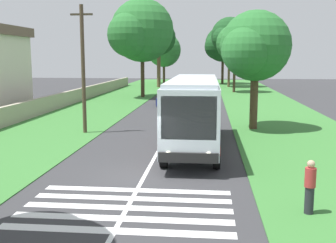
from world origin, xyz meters
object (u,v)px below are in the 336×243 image
object	(u,v)px
trailing_car_0	(167,99)
utility_pole	(83,68)
trailing_car_1	(203,95)
roadside_tree_left_3	(140,32)
roadside_tree_left_0	(163,51)
roadside_tree_right_2	(253,48)
pedestrian	(310,186)
roadside_tree_right_0	(222,45)
roadside_tree_right_3	(234,44)
coach_bus	(194,109)
roadside_tree_left_1	(158,39)
roadside_tree_right_1	(229,37)

from	to	relation	value
trailing_car_0	utility_pole	world-z (taller)	utility_pole
trailing_car_1	roadside_tree_left_3	bearing A→B (deg)	68.64
trailing_car_0	roadside_tree_left_0	world-z (taller)	roadside_tree_left_0
trailing_car_0	trailing_car_1	xyz separation A→B (m)	(5.41, -3.55, 0.00)
roadside_tree_right_2	pedestrian	world-z (taller)	roadside_tree_right_2
trailing_car_0	trailing_car_1	world-z (taller)	same
trailing_car_0	utility_pole	bearing A→B (deg)	166.74
roadside_tree_right_0	roadside_tree_right_3	world-z (taller)	roadside_tree_right_0
roadside_tree_left_0	coach_bus	bearing A→B (deg)	-172.13
roadside_tree_left_1	roadside_tree_right_2	xyz separation A→B (m)	(-38.76, -11.10, -2.31)
trailing_car_0	roadside_tree_left_3	bearing A→B (deg)	26.04
roadside_tree_right_0	roadside_tree_right_3	bearing A→B (deg)	-176.39
roadside_tree_right_0	roadside_tree_left_0	bearing A→B (deg)	85.15
roadside_tree_left_1	roadside_tree_right_3	size ratio (longest dim) A/B	1.15
roadside_tree_right_1	roadside_tree_right_2	bearing A→B (deg)	179.72
roadside_tree_right_1	pedestrian	bearing A→B (deg)	-179.97
roadside_tree_left_3	roadside_tree_right_2	distance (m)	24.41
roadside_tree_right_1	roadside_tree_left_0	bearing A→B (deg)	53.10
roadside_tree_right_2	utility_pole	world-z (taller)	utility_pole
roadside_tree_left_0	roadside_tree_right_2	bearing A→B (deg)	-166.98
trailing_car_1	roadside_tree_right_0	world-z (taller)	roadside_tree_right_0
roadside_tree_right_1	utility_pole	xyz separation A→B (m)	(-43.02, 10.98, -3.91)
coach_bus	roadside_tree_right_1	xyz separation A→B (m)	(46.92, -3.87, 5.95)
trailing_car_1	trailing_car_0	bearing A→B (deg)	146.72
roadside_tree_right_2	pedestrian	xyz separation A→B (m)	(-15.53, -0.23, -4.50)
trailing_car_1	roadside_tree_left_3	xyz separation A→B (m)	(2.99, 7.65, 7.13)
roadside_tree_left_1	utility_pole	world-z (taller)	roadside_tree_left_1
coach_bus	roadside_tree_left_3	xyz separation A→B (m)	(28.06, 7.50, 5.65)
trailing_car_0	pedestrian	xyz separation A→B (m)	(-28.70, -7.29, 0.24)
roadside_tree_right_1	trailing_car_1	bearing A→B (deg)	170.36
trailing_car_0	roadside_tree_left_1	size ratio (longest dim) A/B	0.41
coach_bus	roadside_tree_right_2	distance (m)	8.14
coach_bus	utility_pole	xyz separation A→B (m)	(3.89, 7.11, 2.04)
trailing_car_1	roadside_tree_right_3	distance (m)	13.37
coach_bus	utility_pole	bearing A→B (deg)	61.28
trailing_car_1	roadside_tree_right_3	xyz separation A→B (m)	(11.29, -4.01, 5.94)
roadside_tree_right_1	utility_pole	distance (m)	44.57
trailing_car_1	roadside_tree_right_2	size ratio (longest dim) A/B	0.55
trailing_car_0	roadside_tree_right_1	xyz separation A→B (m)	(27.25, -7.26, 7.43)
utility_pole	roadside_tree_left_0	bearing A→B (deg)	0.64
roadside_tree_left_0	roadside_tree_right_0	bearing A→B (deg)	-94.85
roadside_tree_right_3	utility_pole	xyz separation A→B (m)	(-32.47, 11.27, -2.42)
roadside_tree_left_3	roadside_tree_right_0	xyz separation A→B (m)	(26.62, -10.50, -0.77)
roadside_tree_left_3	roadside_tree_right_3	world-z (taller)	roadside_tree_left_3
roadside_tree_left_1	trailing_car_1	bearing A→B (deg)	-159.40
roadside_tree_left_3	roadside_tree_right_3	xyz separation A→B (m)	(8.30, -11.66, -1.19)
roadside_tree_right_2	roadside_tree_right_3	bearing A→B (deg)	-0.95
coach_bus	roadside_tree_left_1	distance (m)	46.19
coach_bus	roadside_tree_right_3	world-z (taller)	roadside_tree_right_3
roadside_tree_right_3	roadside_tree_right_0	bearing A→B (deg)	3.61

